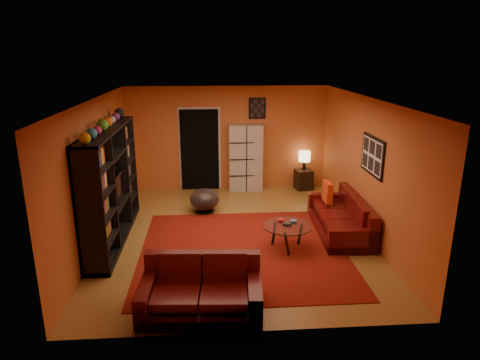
{
  "coord_description": "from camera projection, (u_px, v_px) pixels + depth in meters",
  "views": [
    {
      "loc": [
        -0.46,
        -7.61,
        3.41
      ],
      "look_at": [
        0.11,
        0.1,
        1.07
      ],
      "focal_mm": 32.0,
      "sensor_mm": 36.0,
      "label": 1
    }
  ],
  "objects": [
    {
      "name": "wall_right",
      "position": [
        366.0,
        167.0,
        8.08
      ],
      "size": [
        0.0,
        6.0,
        6.0
      ],
      "primitive_type": "plane",
      "rotation": [
        1.57,
        0.0,
        -1.57
      ],
      "color": "#BF5E2A",
      "rests_on": "floor"
    },
    {
      "name": "wall_art_back",
      "position": [
        257.0,
        108.0,
        10.59
      ],
      "size": [
        0.42,
        0.03,
        0.52
      ],
      "primitive_type": "cube",
      "color": "black",
      "rests_on": "wall_back"
    },
    {
      "name": "ceiling",
      "position": [
        234.0,
        99.0,
        7.53
      ],
      "size": [
        6.0,
        6.0,
        0.0
      ],
      "primitive_type": "plane",
      "rotation": [
        3.14,
        0.0,
        0.0
      ],
      "color": "white",
      "rests_on": "wall_back"
    },
    {
      "name": "floor",
      "position": [
        235.0,
        235.0,
        8.28
      ],
      "size": [
        6.0,
        6.0,
        0.0
      ],
      "primitive_type": "plane",
      "color": "olive",
      "rests_on": "ground"
    },
    {
      "name": "tv",
      "position": [
        115.0,
        187.0,
        7.93
      ],
      "size": [
        0.92,
        0.12,
        0.53
      ],
      "primitive_type": "imported",
      "rotation": [
        0.0,
        0.0,
        1.57
      ],
      "color": "black",
      "rests_on": "entertainment_unit"
    },
    {
      "name": "sofa",
      "position": [
        344.0,
        218.0,
        8.36
      ],
      "size": [
        0.98,
        2.17,
        0.85
      ],
      "rotation": [
        0.0,
        0.0,
        -0.05
      ],
      "color": "#450909",
      "rests_on": "rug"
    },
    {
      "name": "table_lamp",
      "position": [
        304.0,
        157.0,
        10.8
      ],
      "size": [
        0.29,
        0.29,
        0.49
      ],
      "color": "black",
      "rests_on": "side_table"
    },
    {
      "name": "throw_pillow",
      "position": [
        327.0,
        192.0,
        8.79
      ],
      "size": [
        0.12,
        0.42,
        0.42
      ],
      "primitive_type": "cube",
      "color": "#DE4118",
      "rests_on": "sofa"
    },
    {
      "name": "wall_front",
      "position": [
        250.0,
        238.0,
        5.04
      ],
      "size": [
        6.0,
        0.0,
        6.0
      ],
      "primitive_type": "plane",
      "rotation": [
        -1.57,
        0.0,
        0.0
      ],
      "color": "#BF5E2A",
      "rests_on": "floor"
    },
    {
      "name": "doorway",
      "position": [
        200.0,
        150.0,
        10.76
      ],
      "size": [
        0.95,
        0.1,
        2.04
      ],
      "primitive_type": "cube",
      "color": "black",
      "rests_on": "floor"
    },
    {
      "name": "loveseat",
      "position": [
        201.0,
        289.0,
        5.85
      ],
      "size": [
        1.69,
        1.08,
        0.85
      ],
      "rotation": [
        0.0,
        0.0,
        1.5
      ],
      "color": "#450909",
      "rests_on": "rug"
    },
    {
      "name": "wall_left",
      "position": [
        97.0,
        173.0,
        7.73
      ],
      "size": [
        0.0,
        6.0,
        6.0
      ],
      "primitive_type": "plane",
      "rotation": [
        1.57,
        0.0,
        1.57
      ],
      "color": "#BF5E2A",
      "rests_on": "floor"
    },
    {
      "name": "storage_cabinet",
      "position": [
        246.0,
        158.0,
        10.74
      ],
      "size": [
        0.86,
        0.41,
        1.68
      ],
      "primitive_type": "cube",
      "rotation": [
        0.0,
        0.0,
        -0.05
      ],
      "color": "#B2AFA5",
      "rests_on": "floor"
    },
    {
      "name": "bowl_chair",
      "position": [
        205.0,
        200.0,
        9.36
      ],
      "size": [
        0.65,
        0.65,
        0.53
      ],
      "color": "black",
      "rests_on": "floor"
    },
    {
      "name": "side_table",
      "position": [
        303.0,
        179.0,
        10.97
      ],
      "size": [
        0.46,
        0.46,
        0.5
      ],
      "primitive_type": "cube",
      "rotation": [
        0.0,
        0.0,
        0.15
      ],
      "color": "black",
      "rests_on": "floor"
    },
    {
      "name": "wall_back",
      "position": [
        227.0,
        138.0,
        10.77
      ],
      "size": [
        6.0,
        0.0,
        6.0
      ],
      "primitive_type": "plane",
      "rotation": [
        1.57,
        0.0,
        0.0
      ],
      "color": "#BF5E2A",
      "rests_on": "floor"
    },
    {
      "name": "wall_art_right",
      "position": [
        373.0,
        156.0,
        7.71
      ],
      "size": [
        0.03,
        1.0,
        0.7
      ],
      "primitive_type": "cube",
      "color": "black",
      "rests_on": "wall_right"
    },
    {
      "name": "entertainment_unit",
      "position": [
        111.0,
        186.0,
        7.82
      ],
      "size": [
        0.45,
        3.0,
        2.1
      ],
      "primitive_type": "cube",
      "color": "black",
      "rests_on": "floor"
    },
    {
      "name": "rug",
      "position": [
        243.0,
        250.0,
        7.62
      ],
      "size": [
        3.6,
        3.6,
        0.01
      ],
      "primitive_type": "cube",
      "color": "#60110A",
      "rests_on": "floor"
    },
    {
      "name": "coffee_table",
      "position": [
        287.0,
        228.0,
        7.59
      ],
      "size": [
        0.88,
        0.88,
        0.44
      ],
      "rotation": [
        0.0,
        0.0,
        0.34
      ],
      "color": "silver",
      "rests_on": "floor"
    }
  ]
}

